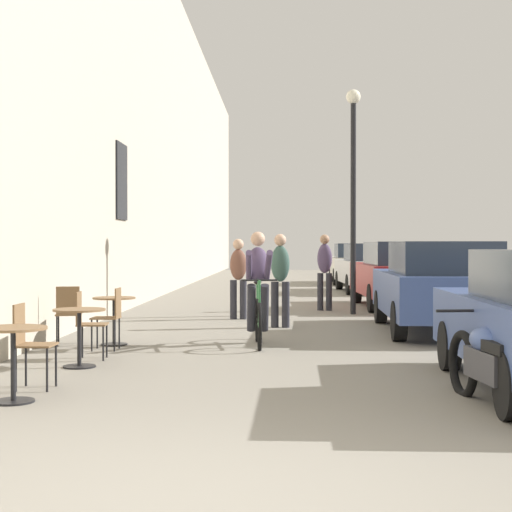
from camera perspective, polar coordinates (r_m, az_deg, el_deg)
name	(u,v)px	position (r m, az deg, el deg)	size (l,w,h in m)	color
ground_plane	(212,507)	(4.72, -3.20, -17.73)	(88.00, 88.00, 0.00)	gray
building_facade_left	(119,93)	(19.19, -9.88, 11.53)	(0.54, 68.00, 10.18)	#B7AD99
cafe_table_near	(13,348)	(7.89, -17.19, -6.38)	(0.64, 0.64, 0.72)	black
cafe_chair_near_toward_street	(29,340)	(8.57, -16.13, -5.83)	(0.38, 0.38, 0.89)	black
cafe_table_mid	(79,325)	(9.94, -12.69, -4.90)	(0.64, 0.64, 0.72)	black
cafe_chair_mid_toward_street	(87,320)	(10.60, -12.17, -4.56)	(0.41, 0.41, 0.89)	black
cafe_table_far	(114,310)	(12.05, -10.25, -3.90)	(0.64, 0.64, 0.72)	black
cafe_chair_far_toward_street	(68,311)	(12.13, -13.45, -3.90)	(0.45, 0.45, 0.89)	black
cafe_chair_far_toward_wall	(111,314)	(11.48, -10.47, -4.15)	(0.38, 0.38, 0.89)	black
cyclist_on_bicycle	(258,291)	(11.90, 0.15, -2.55)	(0.52, 1.76, 1.74)	black
pedestrian_near	(280,275)	(14.36, 1.77, -1.37)	(0.35, 0.26, 1.71)	#26262D
pedestrian_mid	(238,274)	(15.99, -1.29, -1.31)	(0.34, 0.25, 1.64)	#26262D
pedestrian_far	(325,268)	(18.19, 5.00, -0.85)	(0.37, 0.29, 1.75)	#26262D
street_lamp	(353,172)	(17.35, 7.06, 6.08)	(0.32, 0.32, 4.90)	black
parked_car_second	(438,285)	(13.90, 13.06, -2.09)	(1.95, 4.44, 1.56)	#384C84
parked_car_third	(400,274)	(19.23, 10.37, -1.26)	(2.00, 4.52, 1.59)	maroon
parked_car_fourth	(370,267)	(25.48, 8.27, -0.80)	(1.99, 4.44, 1.56)	#B7B7BC
parked_car_fifth	(355,263)	(31.11, 7.20, -0.50)	(1.91, 4.45, 1.58)	beige
parked_motorcycle	(492,365)	(7.55, 16.70, -7.59)	(0.62, 2.14, 0.92)	black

